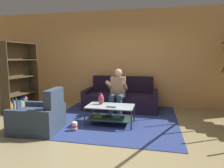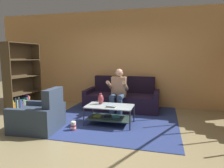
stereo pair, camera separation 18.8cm
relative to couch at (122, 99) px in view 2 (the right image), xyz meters
name	(u,v)px [view 2 (the right image)]	position (x,y,z in m)	size (l,w,h in m)	color
ground	(96,133)	(-0.13, -1.89, -0.31)	(16.80, 16.80, 0.00)	#92835B
back_partition	(122,59)	(-0.13, 0.57, 1.14)	(8.40, 0.12, 2.90)	tan
couch	(122,99)	(0.00, 0.00, 0.00)	(2.07, 0.90, 0.93)	black
person_seated_center	(118,90)	(0.00, -0.54, 0.35)	(0.50, 0.58, 1.20)	#304462
coffee_table	(109,112)	(-0.01, -1.35, -0.02)	(1.04, 0.59, 0.43)	silver
area_rug	(115,117)	(0.00, -0.80, -0.30)	(3.00, 3.29, 0.01)	navy
vase	(101,99)	(-0.25, -1.25, 0.24)	(0.13, 0.13, 0.25)	#953740
book_stack	(111,106)	(0.06, -1.46, 0.14)	(0.21, 0.16, 0.03)	#946F50
bookshelf	(20,84)	(-2.80, -0.74, 0.42)	(0.48, 1.12, 1.89)	#4D3D27
armchair	(39,117)	(-1.33, -2.05, -0.03)	(0.95, 0.89, 0.88)	#2F3C51
popcorn_tub	(73,126)	(-0.63, -1.90, -0.21)	(0.11, 0.11, 0.20)	red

